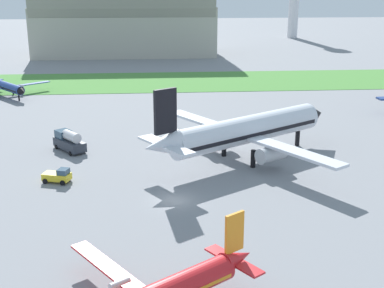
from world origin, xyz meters
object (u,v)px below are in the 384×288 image
(airplane_taxiing_turboprop, at_px, (5,86))
(fuel_truck_midfield, at_px, (69,141))
(airplane_midfield_jet, at_px, (244,131))
(pushback_tug_near_gate, at_px, (58,176))

(airplane_taxiing_turboprop, bearing_deg, fuel_truck_midfield, -13.14)
(airplane_midfield_jet, distance_m, pushback_tug_near_gate, 27.41)
(pushback_tug_near_gate, relative_size, fuel_truck_midfield, 0.60)
(airplane_midfield_jet, xyz_separation_m, airplane_taxiing_turboprop, (-46.71, 48.34, -2.13))
(airplane_midfield_jet, xyz_separation_m, fuel_truck_midfield, (-26.63, 6.66, -2.95))
(airplane_midfield_jet, bearing_deg, fuel_truck_midfield, 133.03)
(fuel_truck_midfield, bearing_deg, pushback_tug_near_gate, 144.97)
(pushback_tug_near_gate, distance_m, fuel_truck_midfield, 13.72)
(fuel_truck_midfield, bearing_deg, airplane_taxiing_turboprop, -10.94)
(pushback_tug_near_gate, bearing_deg, airplane_midfield_jet, 32.81)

